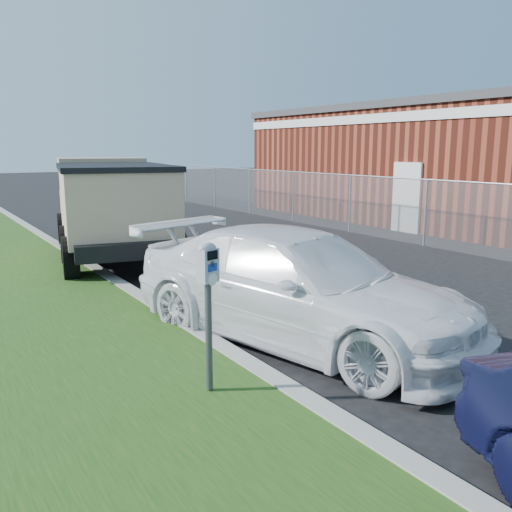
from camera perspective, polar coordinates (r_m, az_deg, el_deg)
ground at (r=8.61m, az=11.60°, el=-6.66°), size 120.00×120.00×0.00m
chainlink_fence at (r=17.46m, az=9.91°, el=6.62°), size 0.06×30.06×30.00m
brick_building at (r=22.52m, az=19.70°, el=9.34°), size 9.20×14.20×4.17m
parking_meter at (r=5.46m, az=-5.08°, el=-3.00°), size 0.25×0.20×1.55m
white_wagon at (r=7.51m, az=4.13°, el=-3.09°), size 3.48×5.60×1.51m
dump_truck at (r=13.65m, az=-15.08°, el=5.47°), size 3.44×6.37×2.37m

